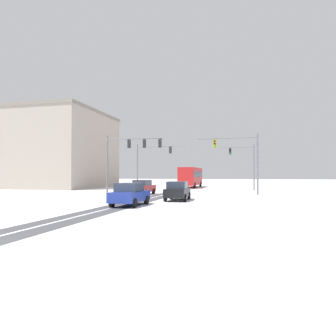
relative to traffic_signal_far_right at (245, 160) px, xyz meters
name	(u,v)px	position (x,y,z in m)	size (l,w,h in m)	color
wheel_track_left_lane	(117,205)	(-9.22, -24.30, -4.34)	(0.90, 31.52, 0.01)	#4C4C51
wheel_track_right_lane	(132,205)	(-8.01, -24.30, -4.34)	(1.11, 31.52, 0.01)	#4C4C51
sidewalk_kerb_right	(292,210)	(2.65, -25.73, -4.29)	(4.00, 31.52, 0.12)	white
traffic_signal_far_right	(245,160)	(0.00, 0.00, 0.00)	(4.78, 0.40, 6.50)	slate
traffic_signal_far_left	(151,158)	(-12.73, -4.08, 0.14)	(7.01, 0.57, 6.50)	slate
traffic_signal_near_right	(240,153)	(-0.52, -11.92, 0.10)	(6.41, 0.39, 6.50)	slate
traffic_signal_near_left	(129,151)	(-12.22, -13.78, 0.45)	(6.29, 0.76, 6.50)	slate
car_red_lead	(143,187)	(-11.03, -12.76, -3.53)	(2.02, 4.19, 1.62)	red
car_black_second	(178,191)	(-5.66, -19.50, -3.53)	(1.96, 4.17, 1.62)	black
car_blue_third	(130,194)	(-7.99, -24.85, -3.53)	(1.88, 4.12, 1.62)	#233899
bus_oncoming	(191,176)	(-8.97, 7.36, -2.35)	(2.71, 11.01, 3.38)	#B21E1E
office_building_far_left_block	(44,150)	(-34.12, 2.14, 2.10)	(21.42, 17.59, 12.88)	#A89E8E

